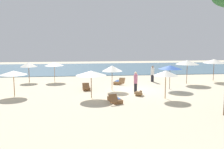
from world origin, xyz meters
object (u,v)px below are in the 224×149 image
(person_1, at_px, (152,74))
(umbrella_7, at_px, (54,64))
(umbrella_0, at_px, (91,73))
(person_0, at_px, (136,82))
(umbrella_2, at_px, (214,61))
(lounger_2, at_px, (119,82))
(lounger_0, at_px, (115,100))
(umbrella_1, at_px, (170,67))
(lounger_1, at_px, (86,88))
(umbrella_3, at_px, (166,73))
(dog, at_px, (139,93))
(umbrella_8, at_px, (112,68))
(umbrella_5, at_px, (13,73))
(umbrella_4, at_px, (187,62))
(umbrella_6, at_px, (29,64))

(person_1, bearing_deg, umbrella_7, 173.63)
(umbrella_0, distance_m, person_0, 4.16)
(umbrella_2, relative_size, person_1, 1.39)
(lounger_2, bearing_deg, lounger_0, -99.87)
(umbrella_1, xyz_separation_m, lounger_1, (-7.29, 0.68, -1.79))
(umbrella_2, distance_m, person_0, 10.56)
(lounger_2, bearing_deg, umbrella_3, -68.43)
(dog, bearing_deg, person_0, 88.18)
(umbrella_0, bearing_deg, umbrella_3, -8.44)
(umbrella_8, distance_m, person_0, 2.38)
(umbrella_5, distance_m, dog, 9.78)
(umbrella_7, distance_m, person_1, 10.25)
(umbrella_4, bearing_deg, lounger_0, -140.29)
(person_0, bearing_deg, umbrella_3, -54.60)
(umbrella_2, distance_m, umbrella_4, 3.65)
(lounger_0, xyz_separation_m, lounger_2, (1.26, 7.26, -0.00))
(umbrella_1, distance_m, umbrella_5, 12.91)
(umbrella_4, xyz_separation_m, person_0, (-5.92, -3.53, -1.25))
(umbrella_1, relative_size, person_1, 1.27)
(umbrella_6, xyz_separation_m, umbrella_8, (8.07, -5.12, 0.07))
(umbrella_1, height_order, umbrella_2, umbrella_2)
(person_0, relative_size, dog, 2.22)
(lounger_0, height_order, lounger_1, lounger_0)
(lounger_0, relative_size, dog, 2.31)
(umbrella_4, bearing_deg, person_1, 154.47)
(umbrella_3, relative_size, umbrella_6, 1.01)
(umbrella_4, bearing_deg, umbrella_5, -166.31)
(umbrella_4, relative_size, umbrella_5, 1.14)
(umbrella_7, bearing_deg, umbrella_3, -43.47)
(umbrella_8, bearing_deg, umbrella_5, -170.09)
(umbrella_1, bearing_deg, umbrella_7, 153.61)
(person_0, height_order, person_1, person_0)
(umbrella_5, height_order, person_1, umbrella_5)
(umbrella_4, relative_size, lounger_2, 1.30)
(lounger_2, bearing_deg, umbrella_4, -4.90)
(umbrella_5, height_order, umbrella_8, umbrella_8)
(lounger_2, bearing_deg, dog, -81.61)
(umbrella_7, bearing_deg, dog, -46.07)
(lounger_0, height_order, person_1, person_1)
(umbrella_3, bearing_deg, umbrella_0, 171.56)
(umbrella_1, xyz_separation_m, umbrella_3, (-1.51, -3.34, -0.06))
(umbrella_5, relative_size, lounger_0, 1.14)
(umbrella_3, height_order, person_0, umbrella_3)
(umbrella_8, xyz_separation_m, lounger_0, (-0.28, -4.25, -1.71))
(umbrella_0, xyz_separation_m, umbrella_4, (9.62, 5.16, 0.26))
(umbrella_3, height_order, dog, umbrella_3)
(person_0, bearing_deg, umbrella_4, 30.82)
(lounger_1, bearing_deg, person_1, 26.45)
(person_0, bearing_deg, lounger_2, 101.80)
(lounger_0, xyz_separation_m, lounger_1, (-1.94, 4.73, -0.01))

